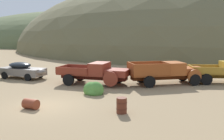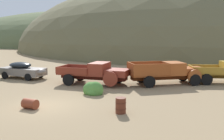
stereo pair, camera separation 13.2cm
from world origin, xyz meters
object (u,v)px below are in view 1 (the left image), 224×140
at_px(truck_oxide_orange, 172,72).
at_px(oil_drum_tipped, 31,104).
at_px(car_primer_gray, 23,70).
at_px(oil_drum_by_truck, 122,105).
at_px(truck_rust_red, 99,73).

height_order(truck_oxide_orange, oil_drum_tipped, truck_oxide_orange).
xyz_separation_m(truck_oxide_orange, oil_drum_tipped, (-8.76, -8.45, -0.73)).
bearing_deg(car_primer_gray, truck_oxide_orange, 11.08).
bearing_deg(truck_oxide_orange, oil_drum_tipped, -155.89).
distance_m(truck_oxide_orange, oil_drum_tipped, 12.19).
height_order(car_primer_gray, truck_oxide_orange, truck_oxide_orange).
distance_m(car_primer_gray, oil_drum_tipped, 10.60).
xyz_separation_m(oil_drum_by_truck, oil_drum_tipped, (-5.28, 0.10, -0.14)).
distance_m(car_primer_gray, oil_drum_by_truck, 13.99).
bearing_deg(truck_rust_red, car_primer_gray, 176.62).
distance_m(car_primer_gray, truck_rust_red, 7.94).
relative_size(truck_oxide_orange, oil_drum_tipped, 6.62).
bearing_deg(oil_drum_by_truck, oil_drum_tipped, 178.91).
bearing_deg(truck_oxide_orange, truck_rust_red, 170.10).
relative_size(oil_drum_by_truck, oil_drum_tipped, 0.85).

